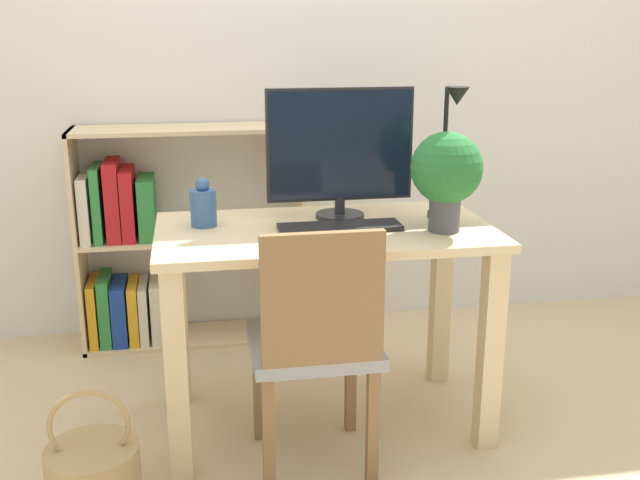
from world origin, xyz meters
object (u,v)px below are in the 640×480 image
at_px(bookshelf, 150,249).
at_px(desk_lamp, 450,140).
at_px(basket, 93,472).
at_px(potted_plant, 446,172).
at_px(vase, 203,206).
at_px(keyboard, 340,227).
at_px(monitor, 340,149).
at_px(chair, 316,340).

bearing_deg(bookshelf, desk_lamp, -37.58).
relative_size(bookshelf, basket, 2.62).
height_order(bookshelf, basket, bookshelf).
xyz_separation_m(desk_lamp, potted_plant, (-0.05, -0.12, -0.09)).
distance_m(vase, bookshelf, 0.86).
distance_m(bookshelf, basket, 1.25).
bearing_deg(vase, potted_plant, -14.49).
bearing_deg(keyboard, potted_plant, -13.03).
bearing_deg(monitor, desk_lamp, -16.78).
distance_m(keyboard, potted_plant, 0.40).
xyz_separation_m(desk_lamp, bookshelf, (-1.07, 0.82, -0.58)).
distance_m(monitor, chair, 0.69).
bearing_deg(potted_plant, chair, -157.71).
relative_size(potted_plant, chair, 0.40).
distance_m(desk_lamp, chair, 0.83).
height_order(monitor, bookshelf, monitor).
bearing_deg(chair, desk_lamp, 24.41).
relative_size(vase, bookshelf, 0.17).
height_order(keyboard, bookshelf, bookshelf).
xyz_separation_m(monitor, vase, (-0.48, -0.03, -0.17)).
height_order(keyboard, chair, chair).
relative_size(monitor, desk_lamp, 1.11).
relative_size(potted_plant, bookshelf, 0.34).
xyz_separation_m(monitor, basket, (-0.85, -0.48, -0.88)).
height_order(desk_lamp, basket, desk_lamp).
xyz_separation_m(keyboard, potted_plant, (0.34, -0.08, 0.19)).
distance_m(vase, potted_plant, 0.82).
relative_size(keyboard, vase, 2.47).
height_order(monitor, potted_plant, monitor).
relative_size(desk_lamp, chair, 0.56).
bearing_deg(basket, keyboard, 21.59).
height_order(monitor, vase, monitor).
bearing_deg(desk_lamp, bookshelf, 142.42).
bearing_deg(bookshelf, basket, -96.51).
height_order(vase, basket, vase).
height_order(desk_lamp, chair, desk_lamp).
bearing_deg(basket, bookshelf, 83.49).
bearing_deg(monitor, vase, -176.38).
bearing_deg(monitor, keyboard, -101.04).
distance_m(vase, desk_lamp, 0.87).
xyz_separation_m(monitor, chair, (-0.16, -0.42, -0.52)).
height_order(monitor, chair, monitor).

